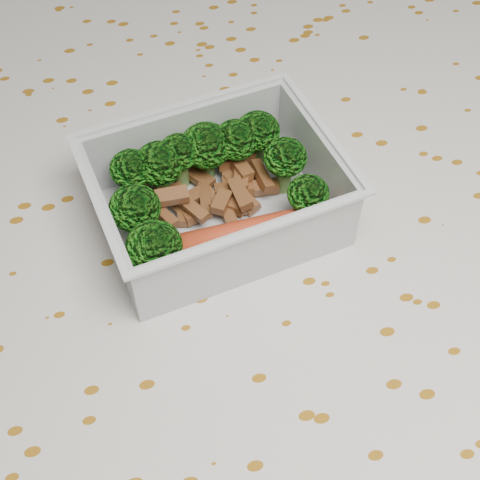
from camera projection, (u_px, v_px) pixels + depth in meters
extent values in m
cube|color=brown|center=(235.00, 276.00, 0.48)|extent=(1.40, 0.90, 0.04)
cube|color=silver|center=(235.00, 257.00, 0.46)|extent=(1.46, 0.96, 0.01)
cube|color=silver|center=(218.00, 217.00, 0.48)|extent=(0.17, 0.14, 0.00)
cube|color=silver|center=(186.00, 137.00, 0.49)|extent=(0.15, 0.03, 0.05)
cube|color=silver|center=(251.00, 254.00, 0.42)|extent=(0.15, 0.03, 0.05)
cube|color=silver|center=(315.00, 159.00, 0.47)|extent=(0.02, 0.11, 0.05)
cube|color=silver|center=(109.00, 227.00, 0.43)|extent=(0.02, 0.11, 0.05)
cube|color=silver|center=(182.00, 105.00, 0.47)|extent=(0.16, 0.03, 0.00)
cube|color=silver|center=(255.00, 233.00, 0.40)|extent=(0.16, 0.03, 0.00)
cube|color=silver|center=(324.00, 130.00, 0.45)|extent=(0.02, 0.12, 0.00)
cube|color=silver|center=(96.00, 202.00, 0.41)|extent=(0.02, 0.12, 0.00)
cylinder|color=#608C3F|center=(135.00, 189.00, 0.47)|extent=(0.01, 0.01, 0.02)
ellipsoid|color=#2D7F15|center=(131.00, 169.00, 0.46)|extent=(0.03, 0.03, 0.03)
cylinder|color=#608C3F|center=(162.00, 184.00, 0.48)|extent=(0.01, 0.01, 0.02)
ellipsoid|color=#2D7F15|center=(159.00, 163.00, 0.46)|extent=(0.03, 0.03, 0.03)
cylinder|color=#608C3F|center=(181.00, 173.00, 0.48)|extent=(0.01, 0.01, 0.02)
ellipsoid|color=#2D7F15|center=(179.00, 152.00, 0.47)|extent=(0.03, 0.03, 0.02)
cylinder|color=#608C3F|center=(207.00, 167.00, 0.49)|extent=(0.01, 0.01, 0.02)
ellipsoid|color=#2D7F15|center=(206.00, 145.00, 0.47)|extent=(0.04, 0.04, 0.03)
cylinder|color=#608C3F|center=(236.00, 161.00, 0.49)|extent=(0.01, 0.01, 0.02)
ellipsoid|color=#2D7F15|center=(236.00, 140.00, 0.48)|extent=(0.03, 0.03, 0.03)
cylinder|color=#608C3F|center=(257.00, 152.00, 0.50)|extent=(0.01, 0.01, 0.02)
ellipsoid|color=#2D7F15|center=(258.00, 131.00, 0.48)|extent=(0.03, 0.03, 0.03)
cylinder|color=#608C3F|center=(139.00, 228.00, 0.45)|extent=(0.01, 0.01, 0.02)
ellipsoid|color=#2D7F15|center=(135.00, 208.00, 0.44)|extent=(0.03, 0.03, 0.03)
cylinder|color=#608C3F|center=(284.00, 178.00, 0.48)|extent=(0.01, 0.01, 0.02)
ellipsoid|color=#2D7F15|center=(285.00, 157.00, 0.46)|extent=(0.03, 0.03, 0.03)
cylinder|color=#608C3F|center=(157.00, 266.00, 0.44)|extent=(0.01, 0.01, 0.02)
ellipsoid|color=#2D7F15|center=(154.00, 246.00, 0.42)|extent=(0.04, 0.04, 0.03)
cylinder|color=#608C3F|center=(306.00, 214.00, 0.46)|extent=(0.01, 0.01, 0.02)
ellipsoid|color=#2D7F15|center=(308.00, 194.00, 0.44)|extent=(0.03, 0.03, 0.02)
cube|color=brown|center=(234.00, 189.00, 0.48)|extent=(0.03, 0.01, 0.01)
cube|color=brown|center=(236.00, 160.00, 0.49)|extent=(0.03, 0.01, 0.01)
cube|color=brown|center=(241.00, 178.00, 0.48)|extent=(0.02, 0.02, 0.01)
cube|color=brown|center=(244.00, 201.00, 0.47)|extent=(0.01, 0.02, 0.01)
cube|color=brown|center=(198.00, 177.00, 0.49)|extent=(0.02, 0.03, 0.01)
cube|color=brown|center=(266.00, 187.00, 0.48)|extent=(0.02, 0.01, 0.01)
cube|color=brown|center=(240.00, 167.00, 0.48)|extent=(0.02, 0.03, 0.01)
cube|color=brown|center=(164.00, 216.00, 0.46)|extent=(0.02, 0.02, 0.01)
cube|color=brown|center=(206.00, 196.00, 0.48)|extent=(0.01, 0.02, 0.01)
cube|color=brown|center=(241.00, 193.00, 0.47)|extent=(0.01, 0.03, 0.01)
cube|color=brown|center=(183.00, 210.00, 0.47)|extent=(0.02, 0.02, 0.01)
cube|color=brown|center=(183.00, 211.00, 0.47)|extent=(0.01, 0.03, 0.01)
cube|color=brown|center=(245.00, 200.00, 0.48)|extent=(0.02, 0.03, 0.01)
cube|color=brown|center=(148.00, 194.00, 0.48)|extent=(0.01, 0.03, 0.01)
cube|color=brown|center=(168.00, 195.00, 0.48)|extent=(0.03, 0.02, 0.01)
cube|color=brown|center=(196.00, 196.00, 0.48)|extent=(0.03, 0.02, 0.01)
cube|color=brown|center=(227.00, 213.00, 0.47)|extent=(0.01, 0.03, 0.01)
cube|color=brown|center=(179.00, 205.00, 0.47)|extent=(0.02, 0.03, 0.01)
cube|color=brown|center=(172.00, 196.00, 0.45)|extent=(0.02, 0.01, 0.01)
cube|color=brown|center=(222.00, 202.00, 0.46)|extent=(0.02, 0.02, 0.01)
cube|color=brown|center=(223.00, 196.00, 0.48)|extent=(0.02, 0.01, 0.01)
cube|color=brown|center=(198.00, 215.00, 0.47)|extent=(0.02, 0.01, 0.01)
cube|color=brown|center=(229.00, 183.00, 0.48)|extent=(0.02, 0.03, 0.01)
cube|color=brown|center=(231.00, 205.00, 0.47)|extent=(0.02, 0.02, 0.01)
cube|color=brown|center=(262.00, 176.00, 0.48)|extent=(0.01, 0.03, 0.01)
cube|color=brown|center=(161.00, 173.00, 0.47)|extent=(0.01, 0.02, 0.01)
cube|color=brown|center=(194.00, 209.00, 0.46)|extent=(0.02, 0.02, 0.01)
cube|color=brown|center=(242.00, 176.00, 0.49)|extent=(0.03, 0.02, 0.01)
cylinder|color=#C13B1D|center=(242.00, 237.00, 0.44)|extent=(0.12, 0.03, 0.02)
sphere|color=#C13B1D|center=(328.00, 217.00, 0.45)|extent=(0.02, 0.02, 0.02)
sphere|color=#C13B1D|center=(152.00, 257.00, 0.43)|extent=(0.02, 0.02, 0.02)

